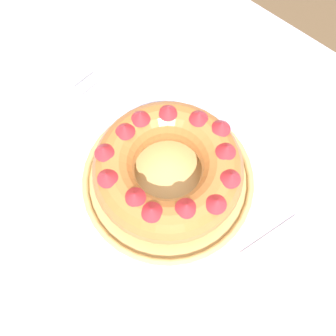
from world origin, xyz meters
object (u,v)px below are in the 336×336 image
object	(u,v)px
serving_dish	(168,178)
serving_knife	(49,100)
napkin	(303,279)
bundt_cake	(168,167)
cake_knife	(71,112)
fork	(69,99)

from	to	relation	value
serving_dish	serving_knife	distance (m)	0.31
serving_knife	napkin	distance (m)	0.59
bundt_cake	serving_knife	bearing A→B (deg)	-172.38
bundt_cake	cake_knife	world-z (taller)	bundt_cake
serving_knife	cake_knife	world-z (taller)	same
bundt_cake	fork	distance (m)	0.28
cake_knife	serving_dish	bearing A→B (deg)	6.99
serving_dish	cake_knife	xyz separation A→B (m)	(-0.25, -0.03, -0.01)
fork	bundt_cake	bearing A→B (deg)	-1.28
cake_knife	napkin	world-z (taller)	cake_knife
serving_dish	fork	xyz separation A→B (m)	(-0.28, -0.01, -0.01)
serving_dish	bundt_cake	world-z (taller)	bundt_cake
napkin	fork	bearing A→B (deg)	-176.28
fork	cake_knife	bearing A→B (deg)	-34.03
serving_knife	serving_dish	bearing A→B (deg)	6.23
napkin	serving_knife	bearing A→B (deg)	-173.58
cake_knife	fork	bearing A→B (deg)	150.16
serving_knife	cake_knife	distance (m)	0.06
bundt_cake	napkin	distance (m)	0.29
serving_dish	napkin	world-z (taller)	serving_dish
fork	napkin	size ratio (longest dim) A/B	1.07
serving_knife	cake_knife	bearing A→B (deg)	11.69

